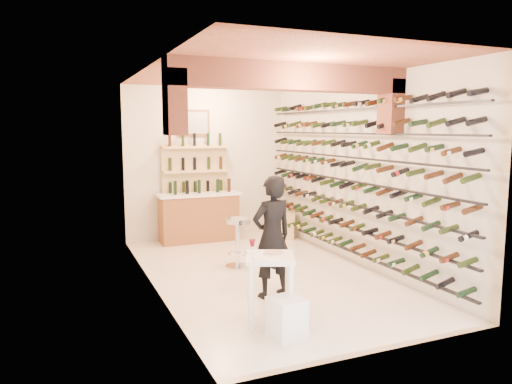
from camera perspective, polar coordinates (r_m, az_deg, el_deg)
ground at (r=7.92m, az=0.85°, el=-9.63°), size 6.00×6.00×0.00m
room_shell at (r=7.33m, az=1.71°, el=6.86°), size 3.52×6.02×3.21m
wine_rack at (r=8.34m, az=10.56°, el=1.97°), size 0.32×5.70×2.56m
back_counter at (r=10.13m, az=-6.74°, el=-2.80°), size 1.70×0.62×1.29m
back_shelving at (r=10.26m, az=-7.17°, el=0.92°), size 1.40×0.31×2.73m
tasting_table at (r=5.86m, az=1.65°, el=-8.88°), size 0.75×0.75×1.00m
white_stool at (r=5.62m, az=3.64°, el=-14.54°), size 0.41×0.41×0.45m
person at (r=6.69m, az=1.91°, el=-5.29°), size 0.68×0.51×1.70m
chrome_barstool at (r=8.15m, az=-2.16°, el=-5.59°), size 0.44×0.44×0.84m
crate_lower at (r=10.38m, az=3.08°, el=-4.66°), size 0.60×0.52×0.30m
crate_upper at (r=10.32m, az=3.10°, el=-3.10°), size 0.52×0.40×0.28m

